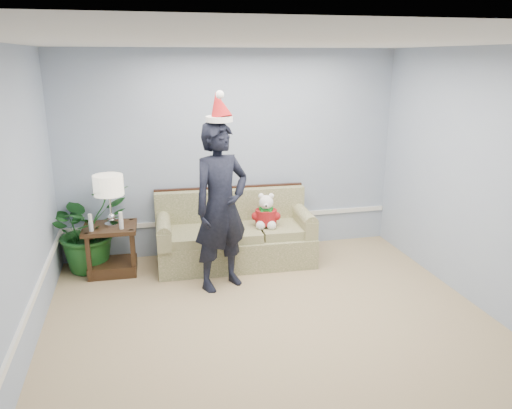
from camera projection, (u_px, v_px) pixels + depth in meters
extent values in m
cube|color=tan|center=(283.00, 346.00, 4.67)|extent=(4.50, 5.00, 0.02)
cube|color=white|center=(289.00, 40.00, 3.90)|extent=(4.50, 5.00, 0.02)
cube|color=#98ABC2|center=(232.00, 154.00, 6.62)|extent=(4.50, 0.02, 2.70)
cube|color=#98ABC2|center=(471.00, 387.00, 1.94)|extent=(4.50, 0.02, 2.70)
cube|color=#98ABC2|center=(0.00, 227.00, 3.78)|extent=(0.02, 5.00, 2.70)
cube|color=#98ABC2|center=(511.00, 191.00, 4.78)|extent=(0.02, 5.00, 2.70)
cube|color=white|center=(233.00, 219.00, 6.86)|extent=(4.48, 0.03, 0.06)
cube|color=white|center=(20.00, 331.00, 4.04)|extent=(0.03, 4.98, 0.06)
cube|color=#54612E|center=(236.00, 249.00, 6.49)|extent=(2.02, 0.93, 0.38)
cube|color=#54612E|center=(188.00, 236.00, 6.24)|extent=(0.61, 0.70, 0.11)
cube|color=#54612E|center=(236.00, 232.00, 6.37)|extent=(0.61, 0.70, 0.11)
cube|color=#54612E|center=(282.00, 228.00, 6.51)|extent=(0.61, 0.70, 0.11)
cube|color=#54612E|center=(231.00, 208.00, 6.66)|extent=(1.99, 0.27, 0.53)
cube|color=black|center=(229.00, 188.00, 6.65)|extent=(1.99, 0.14, 0.05)
cube|color=#54612E|center=(164.00, 232.00, 6.20)|extent=(0.21, 0.86, 0.23)
cube|color=#54612E|center=(303.00, 222.00, 6.60)|extent=(0.21, 0.86, 0.23)
cube|color=#3B2815|center=(110.00, 228.00, 6.07)|extent=(0.65, 0.56, 0.05)
cube|color=#3B2815|center=(113.00, 267.00, 6.21)|extent=(0.59, 0.49, 0.14)
cube|color=#3B2815|center=(89.00, 258.00, 5.90)|extent=(0.05, 0.05, 0.61)
cube|color=#3B2815|center=(133.00, 254.00, 6.01)|extent=(0.05, 0.05, 0.61)
cube|color=#3B2815|center=(91.00, 245.00, 6.28)|extent=(0.05, 0.05, 0.61)
cube|color=#3B2815|center=(133.00, 242.00, 6.39)|extent=(0.05, 0.05, 0.61)
cylinder|color=silver|center=(112.00, 224.00, 6.07)|extent=(0.17, 0.17, 0.03)
sphere|color=silver|center=(111.00, 217.00, 6.04)|extent=(0.10, 0.10, 0.10)
cylinder|color=silver|center=(110.00, 205.00, 6.00)|extent=(0.03, 0.03, 0.35)
cylinder|color=white|center=(108.00, 185.00, 5.93)|extent=(0.35, 0.35, 0.24)
cylinder|color=silver|center=(91.00, 226.00, 5.87)|extent=(0.05, 0.05, 0.11)
cylinder|color=white|center=(90.00, 218.00, 5.84)|extent=(0.05, 0.05, 0.10)
cylinder|color=silver|center=(121.00, 224.00, 5.95)|extent=(0.05, 0.05, 0.11)
cylinder|color=white|center=(121.00, 216.00, 5.92)|extent=(0.05, 0.05, 0.10)
imported|color=#1B551E|center=(88.00, 228.00, 6.20)|extent=(1.28, 1.25, 1.08)
imported|color=black|center=(221.00, 207.00, 5.61)|extent=(0.83, 0.72, 1.93)
cylinder|color=white|center=(219.00, 119.00, 5.33)|extent=(0.40, 0.40, 0.06)
cone|color=#A91226|center=(218.00, 105.00, 5.31)|extent=(0.38, 0.40, 0.34)
sphere|color=white|center=(220.00, 95.00, 5.18)|extent=(0.09, 0.09, 0.09)
sphere|color=white|center=(266.00, 216.00, 6.40)|extent=(0.26, 0.26, 0.26)
cylinder|color=#A91226|center=(266.00, 216.00, 6.40)|extent=(0.33, 0.33, 0.18)
cylinder|color=#127020|center=(266.00, 209.00, 6.37)|extent=(0.22, 0.22, 0.03)
sphere|color=white|center=(263.00, 226.00, 6.29)|extent=(0.12, 0.12, 0.12)
sphere|color=white|center=(274.00, 225.00, 6.32)|extent=(0.12, 0.12, 0.12)
sphere|color=white|center=(266.00, 202.00, 6.33)|extent=(0.18, 0.18, 0.18)
sphere|color=black|center=(268.00, 206.00, 6.23)|extent=(0.03, 0.03, 0.03)
sphere|color=white|center=(261.00, 196.00, 6.30)|extent=(0.07, 0.07, 0.07)
sphere|color=white|center=(271.00, 196.00, 6.33)|extent=(0.07, 0.07, 0.07)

